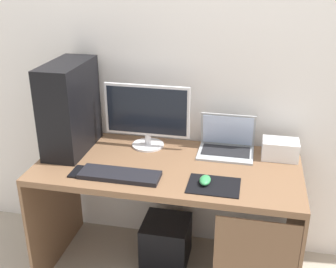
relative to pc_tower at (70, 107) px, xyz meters
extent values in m
cube|color=silver|center=(0.59, 0.30, 0.30)|extent=(4.00, 0.04, 2.60)
cube|color=brown|center=(0.59, -0.08, -0.28)|extent=(1.44, 0.68, 0.03)
cube|color=brown|center=(-0.12, -0.08, -0.65)|extent=(0.02, 0.68, 0.70)
cube|color=brown|center=(1.30, -0.08, -0.65)|extent=(0.02, 0.68, 0.70)
cube|color=black|center=(0.00, 0.00, 0.00)|extent=(0.20, 0.44, 0.52)
cylinder|color=silver|center=(0.42, 0.13, -0.25)|extent=(0.19, 0.19, 0.01)
cylinder|color=silver|center=(0.42, 0.13, -0.22)|extent=(0.04, 0.04, 0.06)
cube|color=silver|center=(0.42, 0.12, -0.03)|extent=(0.50, 0.02, 0.31)
cube|color=black|center=(0.42, 0.11, -0.03)|extent=(0.47, 0.00, 0.28)
cube|color=#9EA3A8|center=(0.89, 0.11, -0.25)|extent=(0.32, 0.23, 0.01)
cube|color=black|center=(0.89, 0.13, -0.25)|extent=(0.28, 0.15, 0.00)
cube|color=#9EA3A8|center=(0.89, 0.20, -0.14)|extent=(0.32, 0.06, 0.21)
cube|color=#ADC1E5|center=(0.89, 0.19, -0.14)|extent=(0.29, 0.05, 0.19)
cube|color=white|center=(1.19, 0.13, -0.21)|extent=(0.20, 0.14, 0.11)
cube|color=black|center=(0.38, -0.28, -0.25)|extent=(0.42, 0.14, 0.02)
cube|color=black|center=(0.86, -0.27, -0.26)|extent=(0.26, 0.20, 0.00)
ellipsoid|color=#338C4C|center=(0.82, -0.26, -0.24)|extent=(0.06, 0.10, 0.03)
cube|color=black|center=(0.15, -0.28, -0.25)|extent=(0.07, 0.13, 0.01)
cube|color=black|center=(0.56, 0.01, -0.85)|extent=(0.28, 0.28, 0.28)
camera|label=1|loc=(1.02, -2.07, 0.79)|focal=44.43mm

